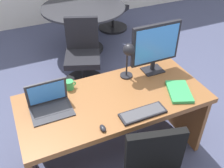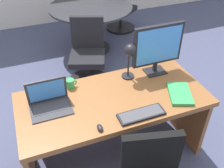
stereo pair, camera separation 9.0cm
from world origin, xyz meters
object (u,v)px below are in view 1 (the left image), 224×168
(monitor, at_px, (156,45))
(meeting_chair_far, at_px, (111,11))
(laptop, at_px, (49,100))
(meeting_table, at_px, (84,18))
(desk, at_px, (112,111))
(coffee_mug, at_px, (70,85))
(desk_lamp, at_px, (128,54))
(book, at_px, (179,92))
(meeting_chair_near, at_px, (83,59))
(mouse, at_px, (103,128))
(keyboard, at_px, (143,113))

(monitor, xyz_separation_m, meeting_chair_far, (0.64, 2.48, -0.67))
(monitor, relative_size, laptop, 1.49)
(monitor, distance_m, meeting_table, 2.00)
(desk, height_order, monitor, monitor)
(coffee_mug, bearing_deg, desk_lamp, -5.85)
(monitor, xyz_separation_m, desk_lamp, (-0.28, -0.00, -0.02))
(desk, xyz_separation_m, desk_lamp, (0.24, 0.18, 0.46))
(laptop, bearing_deg, monitor, 6.32)
(desk, height_order, coffee_mug, coffee_mug)
(book, distance_m, meeting_chair_near, 1.62)
(book, xyz_separation_m, coffee_mug, (-0.87, 0.45, 0.03))
(mouse, distance_m, meeting_chair_near, 1.74)
(laptop, bearing_deg, book, -14.34)
(keyboard, height_order, desk_lamp, desk_lamp)
(keyboard, distance_m, meeting_chair_far, 3.19)
(mouse, bearing_deg, meeting_chair_near, 77.08)
(meeting_chair_far, bearing_deg, laptop, -123.20)
(desk, relative_size, meeting_chair_near, 1.86)
(laptop, xyz_separation_m, desk_lamp, (0.78, 0.12, 0.19))
(mouse, bearing_deg, monitor, 35.01)
(monitor, bearing_deg, mouse, -144.99)
(desk_lamp, height_order, meeting_chair_far, desk_lamp)
(laptop, relative_size, mouse, 4.46)
(mouse, distance_m, book, 0.80)
(meeting_table, xyz_separation_m, meeting_chair_far, (0.71, 0.53, -0.20))
(coffee_mug, height_order, meeting_chair_near, meeting_chair_near)
(meeting_table, bearing_deg, meeting_chair_far, 37.12)
(desk_lamp, height_order, meeting_table, desk_lamp)
(book, bearing_deg, meeting_chair_far, 78.00)
(laptop, relative_size, desk_lamp, 0.92)
(coffee_mug, height_order, meeting_chair_far, meeting_chair_far)
(desk_lamp, bearing_deg, coffee_mug, 174.15)
(meeting_chair_far, bearing_deg, monitor, -104.52)
(keyboard, bearing_deg, desk_lamp, 77.07)
(monitor, distance_m, meeting_chair_near, 1.36)
(meeting_table, bearing_deg, coffee_mug, -112.23)
(laptop, relative_size, coffee_mug, 3.36)
(desk, relative_size, laptop, 4.95)
(mouse, relative_size, meeting_chair_far, 0.08)
(book, height_order, meeting_table, book)
(mouse, height_order, coffee_mug, coffee_mug)
(monitor, distance_m, laptop, 1.09)
(desk, xyz_separation_m, meeting_chair_near, (0.15, 1.29, -0.20))
(desk_lamp, distance_m, book, 0.56)
(monitor, distance_m, desk_lamp, 0.28)
(keyboard, height_order, book, book)
(book, height_order, meeting_chair_near, meeting_chair_near)
(meeting_chair_near, bearing_deg, monitor, -71.36)
(desk, bearing_deg, monitor, 18.66)
(desk, xyz_separation_m, keyboard, (0.13, -0.33, 0.21))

